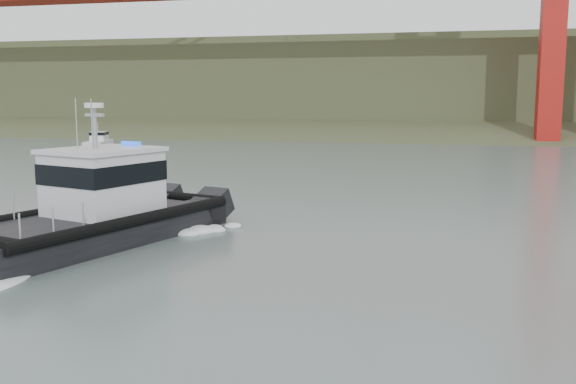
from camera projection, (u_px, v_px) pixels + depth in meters
name	position (u px, v px, depth m)	size (l,w,h in m)	color
ground	(289.00, 322.00, 17.72)	(400.00, 400.00, 0.00)	#4B5A55
headlands	(421.00, 94.00, 137.59)	(500.00, 105.36, 27.12)	#394527
patrol_boat	(98.00, 206.00, 27.52)	(8.25, 13.44, 6.14)	black
motorboat	(99.00, 143.00, 75.70)	(3.63, 6.57, 3.44)	silver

